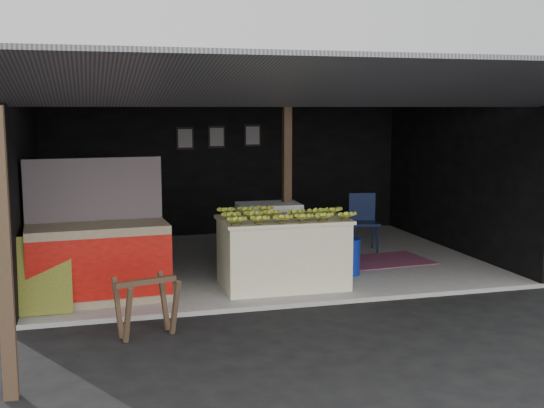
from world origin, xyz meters
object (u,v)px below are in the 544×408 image
object	(u,v)px
banana_table	(283,252)
sawhorse	(146,301)
white_crate	(269,237)
plastic_chair	(363,217)
neighbor_stall	(98,259)
water_barrel	(348,258)

from	to	relation	value
banana_table	sawhorse	world-z (taller)	banana_table
white_crate	plastic_chair	xyz separation A→B (m)	(1.93, 0.97, 0.07)
banana_table	sawhorse	xyz separation A→B (m)	(-1.96, -1.45, -0.12)
white_crate	neighbor_stall	distance (m)	2.70
plastic_chair	sawhorse	bearing A→B (deg)	-128.81
sawhorse	water_barrel	size ratio (longest dim) A/B	1.42
white_crate	sawhorse	xyz separation A→B (m)	(-2.03, -2.43, -0.16)
water_barrel	banana_table	bearing A→B (deg)	-160.86
white_crate	water_barrel	world-z (taller)	white_crate
white_crate	sawhorse	distance (m)	3.17
sawhorse	water_barrel	distance (m)	3.58
sawhorse	banana_table	bearing A→B (deg)	20.62
water_barrel	plastic_chair	bearing A→B (deg)	60.45
white_crate	banana_table	bearing A→B (deg)	-92.70
banana_table	water_barrel	world-z (taller)	banana_table
banana_table	plastic_chair	distance (m)	2.79
white_crate	neighbor_stall	bearing A→B (deg)	-156.65
sawhorse	water_barrel	xyz separation A→B (m)	(3.07, 1.84, -0.10)
water_barrel	plastic_chair	distance (m)	1.82
white_crate	neighbor_stall	size ratio (longest dim) A/B	0.57
neighbor_stall	water_barrel	bearing A→B (deg)	3.30
water_barrel	white_crate	bearing A→B (deg)	150.30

